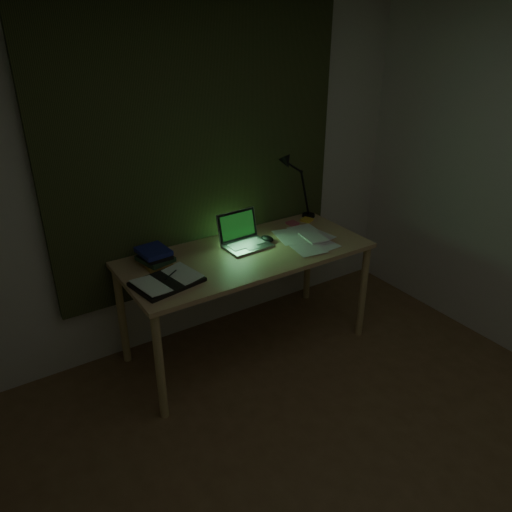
{
  "coord_description": "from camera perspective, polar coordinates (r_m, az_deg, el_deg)",
  "views": [
    {
      "loc": [
        -1.53,
        -1.13,
        2.3
      ],
      "look_at": [
        0.11,
        1.42,
        0.82
      ],
      "focal_mm": 35.0,
      "sensor_mm": 36.0,
      "label": 1
    }
  ],
  "objects": [
    {
      "name": "floor",
      "position": [
        2.99,
        14.49,
        -25.48
      ],
      "size": [
        3.5,
        4.0,
        0.0
      ],
      "primitive_type": "cube",
      "color": "brown",
      "rests_on": "ground"
    },
    {
      "name": "wall_back",
      "position": [
        3.64,
        -6.5,
        9.09
      ],
      "size": [
        3.5,
        0.0,
        2.5
      ],
      "primitive_type": "cube",
      "color": "silver",
      "rests_on": "ground"
    },
    {
      "name": "curtain",
      "position": [
        3.56,
        -6.37,
        12.02
      ],
      "size": [
        2.2,
        0.06,
        2.0
      ],
      "primitive_type": "cube",
      "color": "#2D361B",
      "rests_on": "wall_back"
    },
    {
      "name": "desk",
      "position": [
        3.67,
        -1.02,
        -5.22
      ],
      "size": [
        1.75,
        0.77,
        0.8
      ],
      "primitive_type": null,
      "color": "tan",
      "rests_on": "floor"
    },
    {
      "name": "laptop",
      "position": [
        3.51,
        -0.97,
        2.76
      ],
      "size": [
        0.34,
        0.37,
        0.23
      ],
      "primitive_type": null,
      "rotation": [
        0.0,
        0.0,
        0.04
      ],
      "color": "#B1B1B6",
      "rests_on": "desk"
    },
    {
      "name": "open_textbook",
      "position": [
        3.13,
        -10.13,
        -2.83
      ],
      "size": [
        0.44,
        0.35,
        0.03
      ],
      "primitive_type": null,
      "rotation": [
        0.0,
        0.0,
        0.18
      ],
      "color": "white",
      "rests_on": "desk"
    },
    {
      "name": "book_stack",
      "position": [
        3.36,
        -11.51,
        -0.0
      ],
      "size": [
        0.19,
        0.23,
        0.12
      ],
      "primitive_type": null,
      "rotation": [
        0.0,
        0.0,
        0.06
      ],
      "color": "white",
      "rests_on": "desk"
    },
    {
      "name": "loose_papers",
      "position": [
        3.69,
        5.83,
        2.01
      ],
      "size": [
        0.43,
        0.44,
        0.02
      ],
      "primitive_type": null,
      "rotation": [
        0.0,
        0.0,
        0.36
      ],
      "color": "white",
      "rests_on": "desk"
    },
    {
      "name": "mouse",
      "position": [
        3.64,
        1.3,
        2.0
      ],
      "size": [
        0.09,
        0.12,
        0.04
      ],
      "primitive_type": "ellipsoid",
      "rotation": [
        0.0,
        0.0,
        0.2
      ],
      "color": "black",
      "rests_on": "desk"
    },
    {
      "name": "sticky_yellow",
      "position": [
        4.03,
        5.83,
        4.14
      ],
      "size": [
        0.11,
        0.11,
        0.02
      ],
      "primitive_type": "cube",
      "rotation": [
        0.0,
        0.0,
        0.39
      ],
      "color": "yellow",
      "rests_on": "desk"
    },
    {
      "name": "sticky_pink",
      "position": [
        3.96,
        4.18,
        3.76
      ],
      "size": [
        0.08,
        0.08,
        0.02
      ],
      "primitive_type": "cube",
      "rotation": [
        0.0,
        0.0,
        0.07
      ],
      "color": "#DC556B",
      "rests_on": "desk"
    },
    {
      "name": "desk_lamp",
      "position": [
        4.03,
        6.2,
        8.22
      ],
      "size": [
        0.42,
        0.36,
        0.56
      ],
      "primitive_type": null,
      "rotation": [
        0.0,
        0.0,
        -0.2
      ],
      "color": "black",
      "rests_on": "desk"
    }
  ]
}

